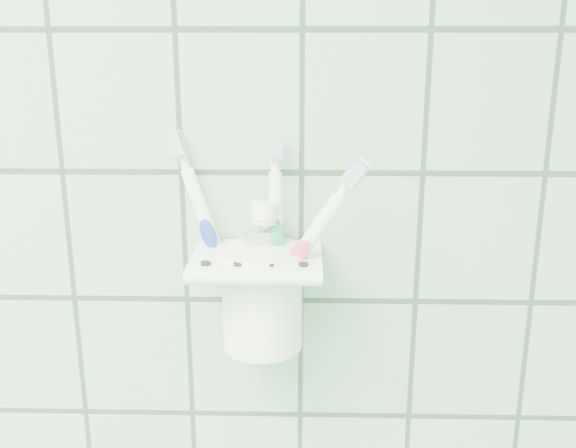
# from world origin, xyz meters

# --- Properties ---
(holder_bracket) EXTENTS (0.12, 0.10, 0.04)m
(holder_bracket) POSITION_xyz_m (0.66, 1.15, 1.31)
(holder_bracket) COLOR white
(holder_bracket) RESTS_ON wall_back
(cup) EXTENTS (0.08, 0.08, 0.10)m
(cup) POSITION_xyz_m (0.67, 1.16, 1.27)
(cup) COLOR white
(cup) RESTS_ON holder_bracket
(toothbrush_pink) EXTENTS (0.07, 0.04, 0.21)m
(toothbrush_pink) POSITION_xyz_m (0.65, 1.16, 1.33)
(toothbrush_pink) COLOR white
(toothbrush_pink) RESTS_ON cup
(toothbrush_blue) EXTENTS (0.02, 0.04, 0.19)m
(toothbrush_blue) POSITION_xyz_m (0.68, 1.16, 1.33)
(toothbrush_blue) COLOR white
(toothbrush_blue) RESTS_ON cup
(toothbrush_orange) EXTENTS (0.10, 0.05, 0.20)m
(toothbrush_orange) POSITION_xyz_m (0.65, 1.16, 1.34)
(toothbrush_orange) COLOR white
(toothbrush_orange) RESTS_ON cup
(toothpaste_tube) EXTENTS (0.04, 0.04, 0.14)m
(toothpaste_tube) POSITION_xyz_m (0.66, 1.16, 1.31)
(toothpaste_tube) COLOR silver
(toothpaste_tube) RESTS_ON cup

